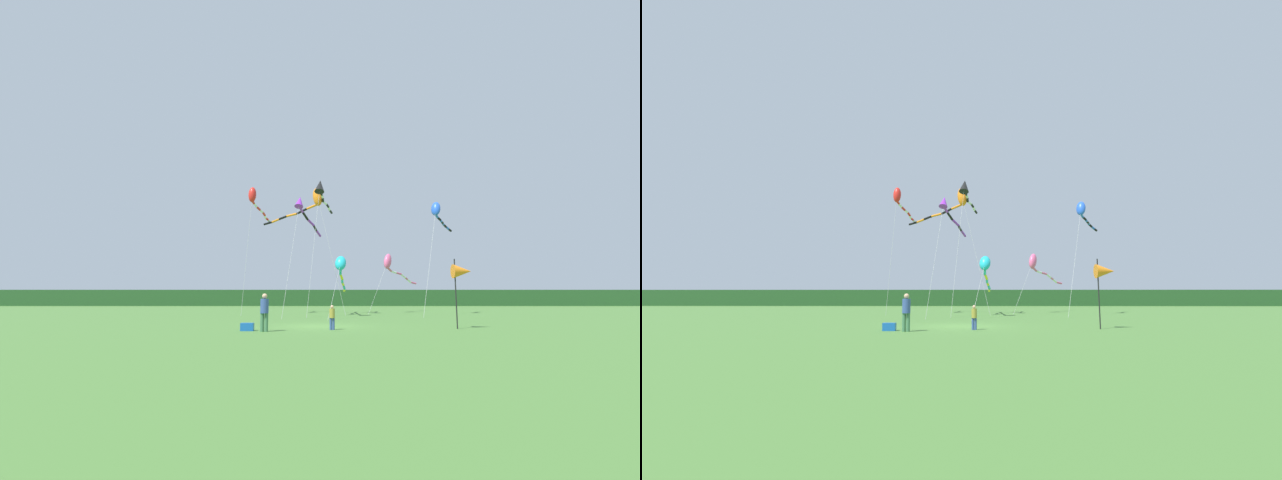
{
  "view_description": "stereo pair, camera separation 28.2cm",
  "coord_description": "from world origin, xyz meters",
  "views": [
    {
      "loc": [
        0.13,
        -21.13,
        1.55
      ],
      "look_at": [
        0.0,
        6.0,
        5.41
      ],
      "focal_mm": 22.26,
      "sensor_mm": 36.0,
      "label": 1
    },
    {
      "loc": [
        0.41,
        -21.13,
        1.55
      ],
      "look_at": [
        0.0,
        6.0,
        5.41
      ],
      "focal_mm": 22.26,
      "sensor_mm": 36.0,
      "label": 2
    }
  ],
  "objects": [
    {
      "name": "kite_rainbow",
      "position": [
        7.01,
        17.18,
        4.57
      ],
      "size": [
        6.26,
        8.56,
        5.77
      ],
      "color": "#B2B2B2",
      "rests_on": "ground"
    },
    {
      "name": "person_adult",
      "position": [
        -2.35,
        -3.24,
        0.94
      ],
      "size": [
        0.37,
        0.37,
        1.68
      ],
      "color": "#3F724C",
      "rests_on": "ground"
    },
    {
      "name": "kite_purple",
      "position": [
        -1.23,
        10.8,
        8.62
      ],
      "size": [
        2.77,
        9.39,
        9.6
      ],
      "color": "#B2B2B2",
      "rests_on": "ground"
    },
    {
      "name": "cooler_box",
      "position": [
        -3.18,
        -2.8,
        0.18
      ],
      "size": [
        0.58,
        0.36,
        0.35
      ],
      "primitive_type": "cube",
      "color": "#1959B2",
      "rests_on": "ground"
    },
    {
      "name": "kite_red",
      "position": [
        -5.71,
        13.28,
        10.13
      ],
      "size": [
        1.49,
        6.38,
        11.12
      ],
      "color": "#B2B2B2",
      "rests_on": "ground"
    },
    {
      "name": "ground_plane",
      "position": [
        0.0,
        0.0,
        0.0
      ],
      "size": [
        120.0,
        120.0,
        0.0
      ],
      "primitive_type": "plane",
      "color": "#477533"
    },
    {
      "name": "distant_treeline",
      "position": [
        0.0,
        45.0,
        1.29
      ],
      "size": [
        108.0,
        3.86,
        2.59
      ],
      "primitive_type": "cube",
      "color": "#234C23",
      "rests_on": "ground"
    },
    {
      "name": "person_child",
      "position": [
        0.7,
        -2.27,
        0.64
      ],
      "size": [
        0.25,
        0.25,
        1.14
      ],
      "color": "#334C8C",
      "rests_on": "ground"
    },
    {
      "name": "banner_flag_pole",
      "position": [
        7.07,
        -1.74,
        2.73
      ],
      "size": [
        0.9,
        0.7,
        3.37
      ],
      "color": "black",
      "rests_on": "ground"
    },
    {
      "name": "kite_blue",
      "position": [
        10.46,
        13.05,
        8.9
      ],
      "size": [
        4.87,
        7.42,
        9.84
      ],
      "color": "#B2B2B2",
      "rests_on": "ground"
    },
    {
      "name": "kite_black",
      "position": [
        0.21,
        12.03,
        10.68
      ],
      "size": [
        2.21,
        8.1,
        11.56
      ],
      "color": "#B2B2B2",
      "rests_on": "ground"
    },
    {
      "name": "kite_cyan",
      "position": [
        1.82,
        10.63,
        3.79
      ],
      "size": [
        1.88,
        11.48,
        4.87
      ],
      "color": "#B2B2B2",
      "rests_on": "ground"
    },
    {
      "name": "kite_orange",
      "position": [
        -0.6,
        13.91,
        10.14
      ],
      "size": [
        7.69,
        5.96,
        11.33
      ],
      "color": "#B2B2B2",
      "rests_on": "ground"
    }
  ]
}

